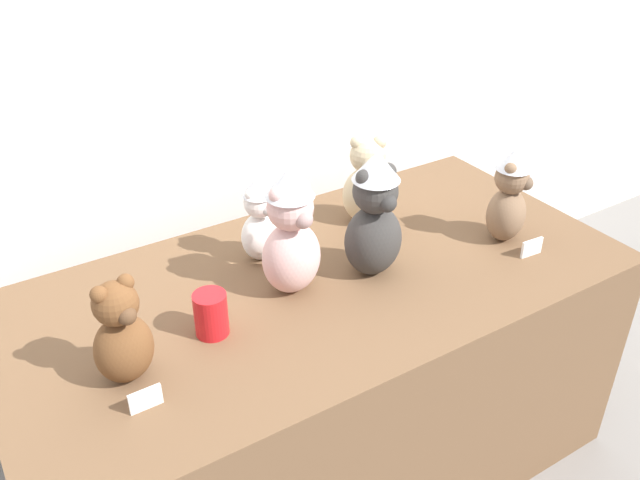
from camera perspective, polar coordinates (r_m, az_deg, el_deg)
The scene contains 11 objects.
wall_back at distance 2.11m, azimuth -10.11°, elevation 19.02°, with size 7.00×0.08×2.60m, color white.
display_table at distance 2.02m, azimuth 0.00°, elevation -11.61°, with size 1.67×0.82×0.71m, color brown.
teddy_bear_mocha at distance 1.98m, azimuth 15.68°, elevation 3.61°, with size 0.17×0.16×0.29m.
teddy_bear_blush at distance 1.67m, azimuth -2.46°, elevation 0.61°, with size 0.17×0.15×0.35m.
teddy_bear_chestnut at distance 1.48m, azimuth -16.41°, elevation -7.67°, with size 0.15×0.14×0.25m.
teddy_bear_charcoal at distance 1.74m, azimuth 4.62°, elevation 2.03°, with size 0.16×0.14×0.35m.
teddy_bear_sand at distance 2.01m, azimuth 3.96°, elevation 4.83°, with size 0.18×0.18×0.28m.
teddy_bear_snow at distance 1.83m, azimuth -5.08°, elevation 1.75°, with size 0.13×0.12×0.25m.
party_cup_red at distance 1.60m, azimuth -9.19°, elevation -6.19°, with size 0.08×0.08×0.11m, color red.
name_card_front_left at distance 1.46m, azimuth -14.52°, elevation -12.88°, with size 0.07×0.01×0.05m, color white.
name_card_front_middle at distance 1.97m, azimuth 17.45°, elevation -0.61°, with size 0.07×0.01×0.05m, color white.
Camera 1 is at (-0.79, -1.00, 1.74)m, focal length 37.90 mm.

